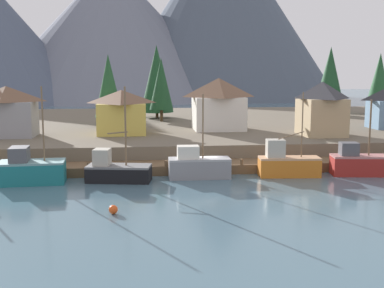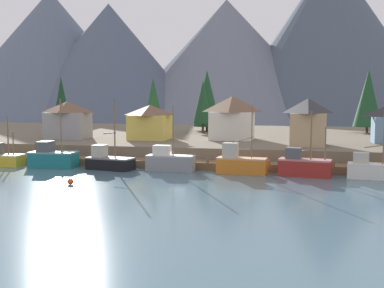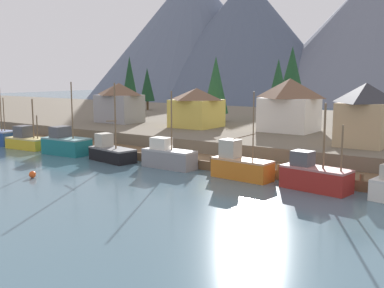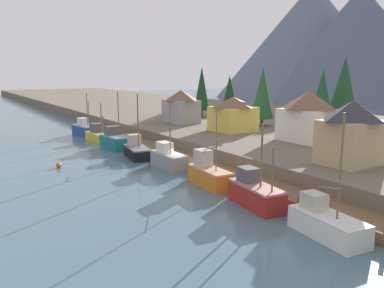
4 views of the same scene
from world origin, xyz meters
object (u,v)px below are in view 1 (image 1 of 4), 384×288
Objects in this scene: house_yellow at (122,111)px; conifer_near_left at (330,78)px; fishing_boat_orange at (287,164)px; conifer_near_right at (161,84)px; house_grey at (7,111)px; conifer_centre at (379,81)px; channel_buoy at (113,210)px; house_tan at (322,108)px; fishing_boat_black at (117,171)px; fishing_boat_red at (360,163)px; house_white at (219,103)px; fishing_boat_grey at (198,166)px; fishing_boat_teal at (31,170)px; conifer_back_right at (109,86)px; conifer_back_left at (157,79)px.

house_yellow is 44.70m from conifer_near_left.
conifer_near_right is at bearing 113.84° from fishing_boat_orange.
house_grey is 0.69× the size of conifer_near_right.
conifer_centre is 16.59× the size of channel_buoy.
fishing_boat_orange is at bearing -123.10° from house_tan.
channel_buoy is at bearing -97.59° from conifer_near_right.
fishing_boat_black is at bearing 90.82° from channel_buoy.
fishing_boat_red is 1.14× the size of house_tan.
conifer_near_right is (20.48, 16.83, 2.91)m from house_grey.
house_grey reaches higher than house_yellow.
house_white is at bearing 105.37° from fishing_boat_orange.
fishing_boat_grey is at bearing 56.28° from channel_buoy.
house_white is (13.65, 21.03, 5.16)m from fishing_boat_black.
fishing_boat_teal is 1.27× the size of house_white.
conifer_centre reaches higher than conifer_back_right.
conifer_back_left is 1.10× the size of conifer_centre.
fishing_boat_red is 38.85m from conifer_back_right.
fishing_boat_grey is 0.74× the size of conifer_centre.
fishing_boat_red is at bearing -107.08° from conifer_near_left.
fishing_boat_teal is 25.86m from fishing_boat_orange.
fishing_boat_grey is 21.65m from house_white.
conifer_back_right is (-7.71, -13.28, -0.80)m from conifer_back_left.
fishing_boat_teal reaches higher than fishing_boat_grey.
conifer_near_right is at bearing 128.22° from fishing_boat_red.
conifer_back_right is (-40.09, -14.58, -0.88)m from conifer_near_left.
fishing_boat_black reaches higher than fishing_boat_orange.
house_white is 13.94m from house_yellow.
house_white reaches higher than fishing_boat_black.
fishing_boat_teal is 0.87× the size of conifer_back_right.
fishing_boat_black reaches higher than fishing_boat_red.
channel_buoy is at bearing -123.23° from fishing_boat_grey.
conifer_near_right is 45.85m from channel_buoy.
house_yellow is at bearing 152.92° from fishing_boat_red.
conifer_centre is at bearing 69.46° from fishing_boat_red.
house_white is 1.06× the size of house_tan.
conifer_near_left reaches higher than house_grey.
fishing_boat_orange is at bearing -116.67° from conifer_near_left.
house_grey is at bearing 145.53° from fishing_boat_grey.
fishing_boat_orange is at bearing -53.18° from conifer_back_right.
fishing_boat_grey is at bearing -68.43° from conifer_back_right.
conifer_near_right reaches higher than house_white.
fishing_boat_black is 63.83m from conifer_centre.
conifer_centre is at bearing 46.36° from fishing_boat_grey.
fishing_boat_orange is 0.84× the size of conifer_near_right.
house_tan is (40.34, -3.00, 0.28)m from house_grey.
house_tan is (34.30, 13.38, 4.73)m from fishing_boat_teal.
fishing_boat_orange is (25.85, 0.43, -0.00)m from fishing_boat_teal.
fishing_boat_orange is 1.18× the size of house_white.
house_yellow is at bearing -111.60° from conifer_near_right.
conifer_back_right is at bearing 73.81° from fishing_boat_teal.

